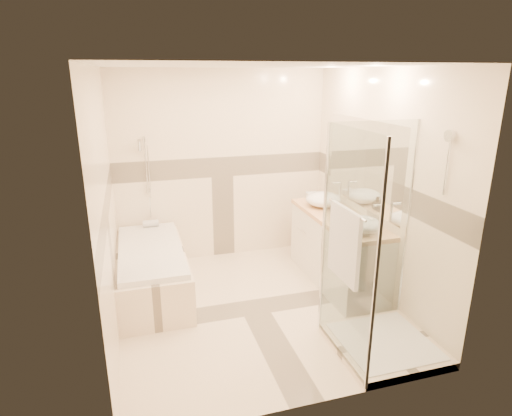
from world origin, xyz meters
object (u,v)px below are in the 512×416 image
object	(u,v)px
vessel_sink_far	(362,224)
amenity_bottle_b	(335,207)
vanity	(337,249)
shower_enclosure	(372,298)
bathtub	(152,268)
amenity_bottle_a	(337,209)
vessel_sink_near	(323,199)

from	to	relation	value
vessel_sink_far	amenity_bottle_b	size ratio (longest dim) A/B	2.48
vanity	amenity_bottle_b	size ratio (longest dim) A/B	9.96
shower_enclosure	vanity	bearing A→B (deg)	77.03
bathtub	amenity_bottle_b	distance (m)	2.24
vanity	shower_enclosure	size ratio (longest dim) A/B	0.79
bathtub	amenity_bottle_b	bearing A→B (deg)	-7.12
vanity	amenity_bottle_a	distance (m)	0.50
vanity	amenity_bottle_a	bearing A→B (deg)	151.41
amenity_bottle_b	vanity	bearing A→B (deg)	-76.59
bathtub	vessel_sink_near	xyz separation A→B (m)	(2.13, 0.05, 0.63)
vanity	shower_enclosure	bearing A→B (deg)	-102.97
vanity	shower_enclosure	xyz separation A→B (m)	(-0.29, -1.27, 0.08)
vessel_sink_near	amenity_bottle_b	world-z (taller)	vessel_sink_near
vanity	vessel_sink_far	distance (m)	0.74
vanity	bathtub	bearing A→B (deg)	170.75
shower_enclosure	amenity_bottle_b	distance (m)	1.45
vessel_sink_far	amenity_bottle_b	xyz separation A→B (m)	(0.00, 0.62, 0.00)
bathtub	vanity	size ratio (longest dim) A/B	1.05
vessel_sink_near	vessel_sink_far	xyz separation A→B (m)	(0.00, -0.94, -0.01)
bathtub	shower_enclosure	size ratio (longest dim) A/B	0.83
amenity_bottle_a	amenity_bottle_b	distance (m)	0.07
amenity_bottle_a	amenity_bottle_b	size ratio (longest dim) A/B	0.91
bathtub	shower_enclosure	xyz separation A→B (m)	(1.86, -1.62, 0.20)
vessel_sink_far	amenity_bottle_a	xyz separation A→B (m)	(0.00, 0.55, -0.01)
bathtub	shower_enclosure	distance (m)	2.47
vessel_sink_near	shower_enclosure	bearing A→B (deg)	-99.26
vanity	vessel_sink_far	size ratio (longest dim) A/B	4.01
vanity	shower_enclosure	distance (m)	1.31
vessel_sink_far	amenity_bottle_b	bearing A→B (deg)	90.00
vanity	amenity_bottle_b	bearing A→B (deg)	103.41
shower_enclosure	vessel_sink_near	bearing A→B (deg)	80.74
vessel_sink_far	amenity_bottle_a	size ratio (longest dim) A/B	2.72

